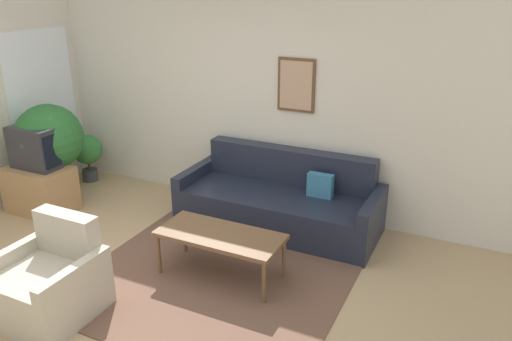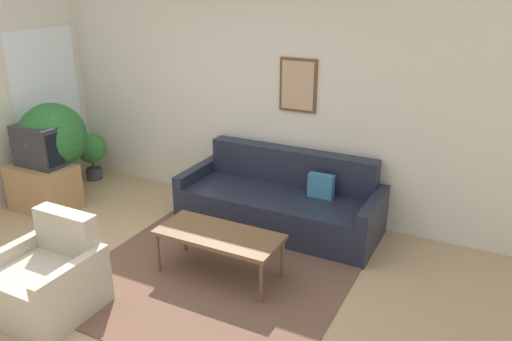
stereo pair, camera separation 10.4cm
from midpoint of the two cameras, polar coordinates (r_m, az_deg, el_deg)
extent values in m
plane|color=tan|center=(4.71, -14.99, -14.14)|extent=(16.00, 16.00, 0.00)
cube|color=brown|center=(4.88, -4.10, -11.98)|extent=(2.42, 2.36, 0.01)
cube|color=beige|center=(6.03, -0.65, 8.50)|extent=(8.00, 0.06, 2.70)
cube|color=brown|center=(5.67, 5.37, 9.66)|extent=(0.44, 0.03, 0.60)
cube|color=tan|center=(5.66, 5.30, 9.63)|extent=(0.38, 0.01, 0.54)
cube|color=beige|center=(7.14, -22.58, 9.24)|extent=(0.02, 1.14, 1.44)
cube|color=white|center=(7.13, -22.55, 9.24)|extent=(0.02, 1.06, 1.36)
cube|color=#1E2333|center=(5.68, 3.11, -4.55)|extent=(2.02, 0.90, 0.42)
cube|color=#1E2333|center=(5.81, 4.60, 0.52)|extent=(2.02, 0.20, 0.42)
cube|color=#1E2333|center=(6.12, -6.06, -1.97)|extent=(0.12, 0.90, 0.56)
cube|color=#1E2333|center=(5.35, 13.68, -6.00)|extent=(0.12, 0.90, 0.56)
cube|color=teal|center=(5.48, 7.98, -1.82)|extent=(0.28, 0.10, 0.28)
cube|color=brown|center=(4.69, -3.62, -7.36)|extent=(1.18, 0.53, 0.04)
cylinder|color=brown|center=(4.92, -10.53, -9.29)|extent=(0.04, 0.04, 0.41)
cylinder|color=brown|center=(4.41, 1.29, -12.75)|extent=(0.04, 0.04, 0.41)
cylinder|color=brown|center=(5.23, -7.57, -7.15)|extent=(0.04, 0.04, 0.41)
cylinder|color=brown|center=(4.75, 3.67, -10.06)|extent=(0.04, 0.04, 0.41)
cube|color=#A87F51|center=(6.60, -22.64, -1.81)|extent=(0.78, 0.51, 0.56)
cube|color=#2D2D33|center=(6.43, -23.29, 2.54)|extent=(0.58, 0.28, 0.50)
cube|color=black|center=(6.21, -21.52, 2.19)|extent=(0.01, 0.23, 0.39)
cube|color=#B2A893|center=(4.64, -22.29, -12.47)|extent=(0.60, 0.76, 0.43)
cube|color=#B2A893|center=(4.61, -20.22, -6.56)|extent=(0.60, 0.16, 0.38)
cube|color=#B2A893|center=(4.85, -25.14, -10.57)|extent=(0.09, 0.76, 0.55)
cube|color=#B2A893|center=(4.38, -19.33, -13.23)|extent=(0.09, 0.76, 0.55)
cylinder|color=slate|center=(6.82, -20.97, -2.15)|extent=(0.23, 0.23, 0.27)
cylinder|color=#51381E|center=(6.73, -21.25, -0.13)|extent=(0.04, 0.04, 0.24)
sphere|color=#28662D|center=(6.59, -21.78, 3.67)|extent=(0.81, 0.81, 0.81)
cylinder|color=#383D42|center=(7.42, -17.62, -0.33)|extent=(0.21, 0.21, 0.16)
cylinder|color=#51381E|center=(7.37, -17.74, 0.71)|extent=(0.04, 0.04, 0.12)
sphere|color=#337A38|center=(7.30, -17.94, 2.45)|extent=(0.41, 0.41, 0.41)
camera|label=1|loc=(0.05, -89.41, 0.23)|focal=35.00mm
camera|label=2|loc=(0.05, 90.59, -0.23)|focal=35.00mm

